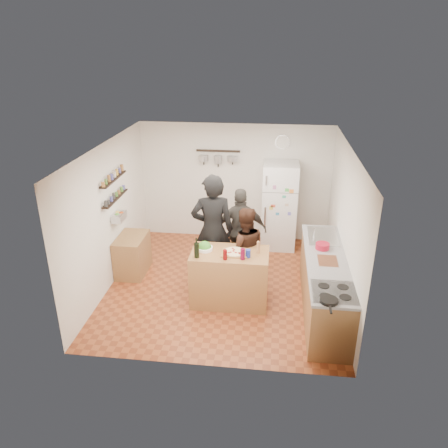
# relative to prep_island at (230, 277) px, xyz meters

# --- Properties ---
(room_shell) EXTENTS (4.20, 4.20, 4.20)m
(room_shell) POSITION_rel_prep_island_xyz_m (-0.17, 0.88, 0.79)
(room_shell) COLOR brown
(room_shell) RESTS_ON ground
(prep_island) EXTENTS (1.25, 0.72, 0.91)m
(prep_island) POSITION_rel_prep_island_xyz_m (0.00, 0.00, 0.00)
(prep_island) COLOR #9D6239
(prep_island) RESTS_ON floor
(pizza_board) EXTENTS (0.42, 0.34, 0.02)m
(pizza_board) POSITION_rel_prep_island_xyz_m (0.08, -0.02, 0.47)
(pizza_board) COLOR olive
(pizza_board) RESTS_ON prep_island
(pizza) EXTENTS (0.34, 0.34, 0.02)m
(pizza) POSITION_rel_prep_island_xyz_m (0.08, -0.02, 0.48)
(pizza) COLOR beige
(pizza) RESTS_ON pizza_board
(salad_bowl) EXTENTS (0.27, 0.27, 0.05)m
(salad_bowl) POSITION_rel_prep_island_xyz_m (-0.42, 0.05, 0.48)
(salad_bowl) COLOR white
(salad_bowl) RESTS_ON prep_island
(wine_bottle) EXTENTS (0.08, 0.08, 0.24)m
(wine_bottle) POSITION_rel_prep_island_xyz_m (-0.50, -0.22, 0.58)
(wine_bottle) COLOR black
(wine_bottle) RESTS_ON prep_island
(wine_glass_near) EXTENTS (0.07, 0.07, 0.16)m
(wine_glass_near) POSITION_rel_prep_island_xyz_m (-0.05, -0.24, 0.54)
(wine_glass_near) COLOR #560709
(wine_glass_near) RESTS_ON prep_island
(wine_glass_far) EXTENTS (0.07, 0.07, 0.18)m
(wine_glass_far) POSITION_rel_prep_island_xyz_m (0.22, -0.20, 0.54)
(wine_glass_far) COLOR #5A0723
(wine_glass_far) RESTS_ON prep_island
(pepper_mill) EXTENTS (0.05, 0.05, 0.16)m
(pepper_mill) POSITION_rel_prep_island_xyz_m (0.45, 0.05, 0.54)
(pepper_mill) COLOR #A77346
(pepper_mill) RESTS_ON prep_island
(salt_canister) EXTENTS (0.08, 0.08, 0.13)m
(salt_canister) POSITION_rel_prep_island_xyz_m (0.30, -0.12, 0.52)
(salt_canister) COLOR navy
(salt_canister) RESTS_ON prep_island
(person_left) EXTENTS (0.82, 0.61, 2.03)m
(person_left) POSITION_rel_prep_island_xyz_m (-0.37, 0.60, 0.56)
(person_left) COLOR black
(person_left) RESTS_ON floor
(person_center) EXTENTS (0.85, 0.73, 1.52)m
(person_center) POSITION_rel_prep_island_xyz_m (0.20, 0.43, 0.31)
(person_center) COLOR black
(person_center) RESTS_ON floor
(person_back) EXTENTS (0.99, 0.51, 1.62)m
(person_back) POSITION_rel_prep_island_xyz_m (0.09, 1.11, 0.35)
(person_back) COLOR #302E2B
(person_back) RESTS_ON floor
(counter_run) EXTENTS (0.63, 2.63, 0.90)m
(counter_run) POSITION_rel_prep_island_xyz_m (1.53, -0.06, -0.01)
(counter_run) COLOR #9E7042
(counter_run) RESTS_ON floor
(stove_top) EXTENTS (0.60, 0.62, 0.02)m
(stove_top) POSITION_rel_prep_island_xyz_m (1.53, -1.01, 0.46)
(stove_top) COLOR white
(stove_top) RESTS_ON counter_run
(skillet) EXTENTS (0.24, 0.24, 0.05)m
(skillet) POSITION_rel_prep_island_xyz_m (1.43, -1.28, 0.49)
(skillet) COLOR black
(skillet) RESTS_ON stove_top
(sink) EXTENTS (0.50, 0.80, 0.03)m
(sink) POSITION_rel_prep_island_xyz_m (1.53, 0.79, 0.46)
(sink) COLOR silver
(sink) RESTS_ON counter_run
(cutting_board) EXTENTS (0.30, 0.40, 0.02)m
(cutting_board) POSITION_rel_prep_island_xyz_m (1.53, -0.11, 0.46)
(cutting_board) COLOR brown
(cutting_board) RESTS_ON counter_run
(red_bowl) EXTENTS (0.23, 0.23, 0.09)m
(red_bowl) POSITION_rel_prep_island_xyz_m (1.48, 0.30, 0.51)
(red_bowl) COLOR #A8132B
(red_bowl) RESTS_ON counter_run
(fridge) EXTENTS (0.70, 0.68, 1.80)m
(fridge) POSITION_rel_prep_island_xyz_m (0.78, 2.24, 0.45)
(fridge) COLOR white
(fridge) RESTS_ON floor
(wall_clock) EXTENTS (0.30, 0.03, 0.30)m
(wall_clock) POSITION_rel_prep_island_xyz_m (0.78, 2.57, 1.69)
(wall_clock) COLOR silver
(wall_clock) RESTS_ON back_wall
(spice_shelf_lower) EXTENTS (0.12, 1.00, 0.02)m
(spice_shelf_lower) POSITION_rel_prep_island_xyz_m (-2.10, 0.69, 1.04)
(spice_shelf_lower) COLOR black
(spice_shelf_lower) RESTS_ON left_wall
(spice_shelf_upper) EXTENTS (0.12, 1.00, 0.02)m
(spice_shelf_upper) POSITION_rel_prep_island_xyz_m (-2.10, 0.69, 1.40)
(spice_shelf_upper) COLOR black
(spice_shelf_upper) RESTS_ON left_wall
(produce_basket) EXTENTS (0.18, 0.35, 0.14)m
(produce_basket) POSITION_rel_prep_island_xyz_m (-2.07, 0.69, 0.69)
(produce_basket) COLOR silver
(produce_basket) RESTS_ON left_wall
(side_table) EXTENTS (0.50, 0.80, 0.73)m
(side_table) POSITION_rel_prep_island_xyz_m (-1.91, 0.76, -0.09)
(side_table) COLOR olive
(side_table) RESTS_ON floor
(pot_rack) EXTENTS (0.90, 0.04, 0.04)m
(pot_rack) POSITION_rel_prep_island_xyz_m (-0.52, 2.49, 1.49)
(pot_rack) COLOR black
(pot_rack) RESTS_ON back_wall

